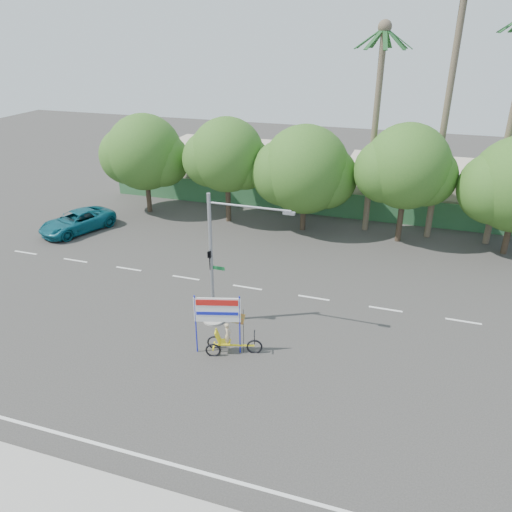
% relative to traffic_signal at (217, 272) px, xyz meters
% --- Properties ---
extents(ground, '(120.00, 120.00, 0.00)m').
position_rel_traffic_signal_xyz_m(ground, '(2.20, -3.98, -2.92)').
color(ground, '#33302D').
rests_on(ground, ground).
extents(fence, '(38.00, 0.08, 2.00)m').
position_rel_traffic_signal_xyz_m(fence, '(2.20, 17.52, -1.92)').
color(fence, '#336B3D').
rests_on(fence, ground).
extents(building_left, '(12.00, 8.00, 4.00)m').
position_rel_traffic_signal_xyz_m(building_left, '(-7.80, 22.02, -0.92)').
color(building_left, beige).
rests_on(building_left, ground).
extents(building_right, '(14.00, 8.00, 3.60)m').
position_rel_traffic_signal_xyz_m(building_right, '(10.20, 22.02, -1.12)').
color(building_right, beige).
rests_on(building_right, ground).
extents(tree_far_left, '(7.14, 6.00, 7.96)m').
position_rel_traffic_signal_xyz_m(tree_far_left, '(-11.85, 14.02, 1.84)').
color(tree_far_left, '#473828').
rests_on(tree_far_left, ground).
extents(tree_left, '(6.66, 5.60, 8.07)m').
position_rel_traffic_signal_xyz_m(tree_left, '(-4.85, 14.02, 2.14)').
color(tree_left, '#473828').
rests_on(tree_left, ground).
extents(tree_center, '(7.62, 6.40, 7.85)m').
position_rel_traffic_signal_xyz_m(tree_center, '(1.14, 14.02, 1.55)').
color(tree_center, '#473828').
rests_on(tree_center, ground).
extents(tree_right, '(6.90, 5.80, 8.36)m').
position_rel_traffic_signal_xyz_m(tree_right, '(8.15, 14.02, 2.32)').
color(tree_right, '#473828').
rests_on(tree_right, ground).
extents(palm_tall, '(3.73, 3.79, 17.45)m').
position_rel_traffic_signal_xyz_m(palm_tall, '(10.20, 15.52, 7.55)').
color(palm_tall, '#70604C').
rests_on(palm_tall, ground).
extents(palm_short, '(3.73, 3.79, 14.45)m').
position_rel_traffic_signal_xyz_m(palm_short, '(5.70, 15.52, 5.94)').
color(palm_short, '#70604C').
rests_on(palm_short, ground).
extents(traffic_signal, '(4.72, 1.10, 7.00)m').
position_rel_traffic_signal_xyz_m(traffic_signal, '(0.00, 0.00, 0.00)').
color(traffic_signal, gray).
rests_on(traffic_signal, ground).
extents(trike_billboard, '(3.06, 1.22, 3.11)m').
position_rel_traffic_signal_xyz_m(trike_billboard, '(1.26, -2.37, -1.67)').
color(trike_billboard, black).
rests_on(trike_billboard, ground).
extents(pickup_truck, '(4.49, 6.18, 1.56)m').
position_rel_traffic_signal_xyz_m(pickup_truck, '(-14.76, 8.45, -2.14)').
color(pickup_truck, '#0E5968').
rests_on(pickup_truck, ground).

